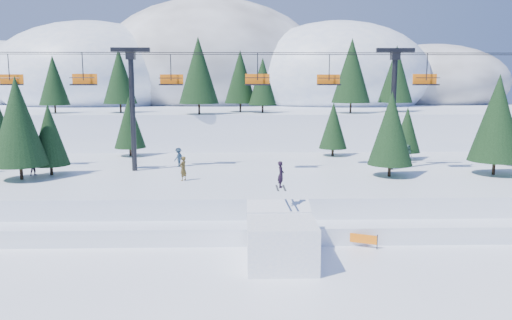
{
  "coord_description": "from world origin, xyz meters",
  "views": [
    {
      "loc": [
        0.19,
        -24.14,
        9.81
      ],
      "look_at": [
        1.02,
        6.0,
        5.2
      ],
      "focal_mm": 35.0,
      "sensor_mm": 36.0,
      "label": 1
    }
  ],
  "objects_px": {
    "chairlift": "(249,90)",
    "banner_far": "(408,233)",
    "jump_kicker": "(281,239)",
    "banner_near": "(354,238)"
  },
  "relations": [
    {
      "from": "chairlift",
      "to": "banner_far",
      "type": "xyz_separation_m",
      "value": [
        9.81,
        -12.16,
        -8.78
      ]
    },
    {
      "from": "banner_near",
      "to": "jump_kicker",
      "type": "bearing_deg",
      "value": -151.06
    },
    {
      "from": "jump_kicker",
      "to": "banner_near",
      "type": "relative_size",
      "value": 2.08
    },
    {
      "from": "jump_kicker",
      "to": "banner_far",
      "type": "relative_size",
      "value": 1.92
    },
    {
      "from": "banner_near",
      "to": "banner_far",
      "type": "distance_m",
      "value": 3.78
    },
    {
      "from": "chairlift",
      "to": "jump_kicker",
      "type": "bearing_deg",
      "value": -84.6
    },
    {
      "from": "jump_kicker",
      "to": "chairlift",
      "type": "distance_m",
      "value": 17.67
    },
    {
      "from": "jump_kicker",
      "to": "banner_near",
      "type": "distance_m",
      "value": 5.39
    },
    {
      "from": "jump_kicker",
      "to": "chairlift",
      "type": "relative_size",
      "value": 0.12
    },
    {
      "from": "chairlift",
      "to": "banner_far",
      "type": "bearing_deg",
      "value": -51.12
    }
  ]
}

